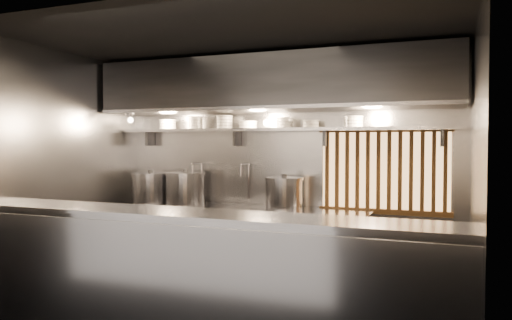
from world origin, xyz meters
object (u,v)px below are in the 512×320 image
Objects in this scene: heat_lamp at (130,116)px; stock_pot_right at (284,193)px; stock_pot_mid at (185,188)px; pendant_bulb at (267,123)px; stock_pot_left at (150,187)px.

heat_lamp is 2.28m from stock_pot_right.
heat_lamp is 0.64× the size of stock_pot_mid.
pendant_bulb is 1.86m from stock_pot_left.
stock_pot_right is at bearing 8.30° from heat_lamp.
pendant_bulb is at bearing 3.50° from stock_pot_left.
stock_pot_right is (1.90, 0.05, -0.01)m from stock_pot_left.
stock_pot_left is (0.15, 0.25, -0.96)m from heat_lamp.
pendant_bulb is at bearing 5.47° from stock_pot_mid.
stock_pot_mid is (0.69, 0.24, -0.95)m from heat_lamp.
heat_lamp is at bearing -120.76° from stock_pot_left.
stock_pot_right is (0.25, -0.05, -0.86)m from pendant_bulb.
stock_pot_mid is at bearing -177.68° from stock_pot_right.
heat_lamp reaches higher than pendant_bulb.
stock_pot_mid is 1.36m from stock_pot_right.
stock_pot_mid is (0.54, -0.01, 0.01)m from stock_pot_left.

